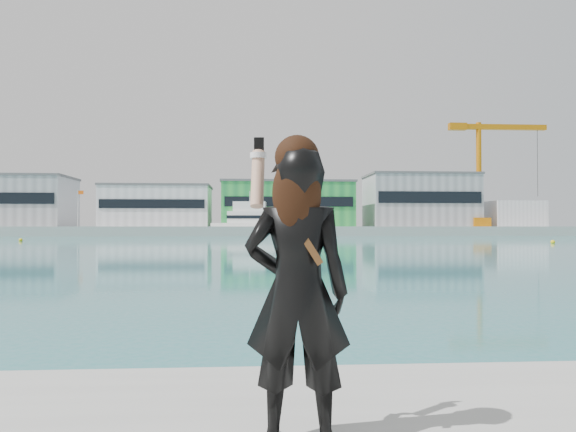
# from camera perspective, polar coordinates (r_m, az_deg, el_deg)

# --- Properties ---
(far_quay) EXTENTS (320.00, 40.00, 2.00)m
(far_quay) POSITION_cam_1_polar(r_m,az_deg,el_deg) (133.56, -3.61, -1.50)
(far_quay) COLOR #9E9E99
(far_quay) RESTS_ON ground
(warehouse_grey_left) EXTENTS (26.52, 16.36, 11.50)m
(warehouse_grey_left) POSITION_cam_1_polar(r_m,az_deg,el_deg) (142.37, -26.33, 1.36)
(warehouse_grey_left) COLOR gray
(warehouse_grey_left) RESTS_ON far_quay
(warehouse_white) EXTENTS (24.48, 15.35, 9.50)m
(warehouse_white) POSITION_cam_1_polar(r_m,az_deg,el_deg) (133.31, -13.10, 1.00)
(warehouse_white) COLOR silver
(warehouse_white) RESTS_ON far_quay
(warehouse_green) EXTENTS (30.60, 16.36, 10.50)m
(warehouse_green) POSITION_cam_1_polar(r_m,az_deg,el_deg) (131.94, -0.13, 1.21)
(warehouse_green) COLOR #228A3E
(warehouse_green) RESTS_ON far_quay
(warehouse_grey_right) EXTENTS (25.50, 15.35, 12.50)m
(warehouse_grey_right) POSITION_cam_1_polar(r_m,az_deg,el_deg) (137.88, 13.27, 1.56)
(warehouse_grey_right) COLOR gray
(warehouse_grey_right) RESTS_ON far_quay
(ancillary_shed) EXTENTS (12.00, 10.00, 6.00)m
(ancillary_shed) POSITION_cam_1_polar(r_m,az_deg,el_deg) (144.03, 21.90, 0.20)
(ancillary_shed) COLOR silver
(ancillary_shed) RESTS_ON far_quay
(dock_crane) EXTENTS (23.00, 4.00, 24.00)m
(dock_crane) POSITION_cam_1_polar(r_m,az_deg,el_deg) (137.33, 19.29, 4.45)
(dock_crane) COLOR orange
(dock_crane) RESTS_ON far_quay
(flagpole_left) EXTENTS (1.28, 0.16, 8.00)m
(flagpole_left) POSITION_cam_1_polar(r_m,az_deg,el_deg) (130.03, -20.53, 1.00)
(flagpole_left) COLOR silver
(flagpole_left) RESTS_ON far_quay
(flagpole_right) EXTENTS (1.28, 0.16, 8.00)m
(flagpole_right) POSITION_cam_1_polar(r_m,az_deg,el_deg) (126.74, 6.46, 0.99)
(flagpole_right) COLOR silver
(flagpole_right) RESTS_ON far_quay
(motor_yacht) EXTENTS (21.14, 8.01, 9.63)m
(motor_yacht) POSITION_cam_1_polar(r_m,az_deg,el_deg) (121.08, -3.10, -0.73)
(motor_yacht) COLOR white
(motor_yacht) RESTS_ON ground
(buoy_near) EXTENTS (0.50, 0.50, 0.50)m
(buoy_near) POSITION_cam_1_polar(r_m,az_deg,el_deg) (71.87, 25.31, -2.53)
(buoy_near) COLOR yellow
(buoy_near) RESTS_ON ground
(buoy_far) EXTENTS (0.50, 0.50, 0.50)m
(buoy_far) POSITION_cam_1_polar(r_m,az_deg,el_deg) (83.22, -25.52, -2.32)
(buoy_far) COLOR yellow
(buoy_far) RESTS_ON ground
(woman) EXTENTS (0.60, 0.43, 1.64)m
(woman) POSITION_cam_1_polar(r_m,az_deg,el_deg) (3.00, 0.91, -6.85)
(woman) COLOR black
(woman) RESTS_ON near_quay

